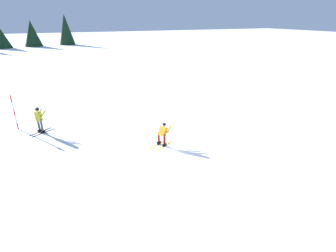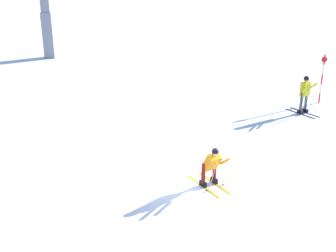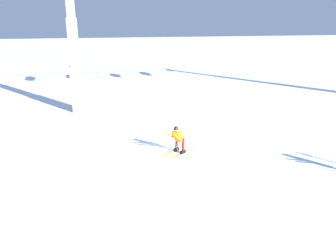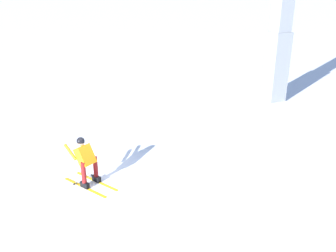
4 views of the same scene
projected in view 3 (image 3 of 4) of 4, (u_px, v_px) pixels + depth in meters
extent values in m
plane|color=white|center=(181.00, 148.00, 16.56)|extent=(260.00, 260.00, 0.00)
cube|color=yellow|center=(183.00, 153.00, 15.91)|extent=(1.50, 0.93, 0.01)
cube|color=black|center=(183.00, 152.00, 15.88)|extent=(0.30, 0.24, 0.16)
cylinder|color=maroon|center=(183.00, 144.00, 15.77)|extent=(0.13, 0.13, 0.62)
cube|color=yellow|center=(176.00, 151.00, 16.19)|extent=(1.50, 0.93, 0.01)
cube|color=black|center=(176.00, 149.00, 16.17)|extent=(0.30, 0.24, 0.16)
cylinder|color=maroon|center=(176.00, 142.00, 16.05)|extent=(0.13, 0.13, 0.62)
cube|color=orange|center=(178.00, 136.00, 15.70)|extent=(0.65, 0.62, 0.62)
sphere|color=beige|center=(176.00, 129.00, 15.49)|extent=(0.20, 0.20, 0.20)
sphere|color=black|center=(176.00, 129.00, 15.48)|extent=(0.22, 0.22, 0.22)
cylinder|color=orange|center=(177.00, 137.00, 15.28)|extent=(0.44, 0.31, 0.41)
cylinder|color=gray|center=(177.00, 149.00, 15.40)|extent=(0.35, 0.35, 1.05)
cylinder|color=black|center=(180.00, 155.00, 15.60)|extent=(0.07, 0.07, 0.01)
cylinder|color=orange|center=(169.00, 135.00, 15.59)|extent=(0.44, 0.31, 0.41)
cylinder|color=gray|center=(168.00, 146.00, 15.76)|extent=(0.46, 0.15, 1.05)
cylinder|color=black|center=(170.00, 151.00, 16.02)|extent=(0.07, 0.07, 0.01)
cube|color=gray|center=(77.00, 89.00, 23.13)|extent=(0.82, 0.82, 3.16)
cube|color=gray|center=(73.00, 42.00, 22.19)|extent=(0.69, 0.69, 3.16)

